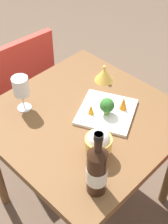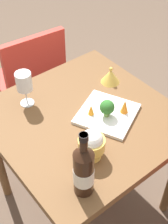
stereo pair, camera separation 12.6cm
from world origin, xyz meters
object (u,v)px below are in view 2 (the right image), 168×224
rice_bowl (92,144)px  carrot_garnish_left (91,110)px  chair_by_wall (32,76)px  wine_glass (24,82)px  rice_bowl_lid (111,76)px  serving_plate (107,114)px  broccoli_floret (107,108)px  carrot_garnish_right (125,106)px  wine_bottle (84,171)px

rice_bowl → carrot_garnish_left: size_ratio=2.57×
chair_by_wall → wine_glass: wine_glass is taller
rice_bowl_lid → serving_plate: bearing=-135.4°
chair_by_wall → rice_bowl_lid: bearing=-67.6°
rice_bowl → broccoli_floret: rice_bowl is taller
rice_bowl_lid → serving_plate: 0.26m
chair_by_wall → rice_bowl_lid: size_ratio=8.50×
rice_bowl_lid → carrot_garnish_right: 0.25m
rice_bowl → rice_bowl_lid: (0.39, 0.32, -0.04)m
wine_bottle → serving_plate: (0.34, 0.25, -0.11)m
chair_by_wall → serving_plate: size_ratio=2.55×
wine_bottle → wine_glass: wine_bottle is taller
wine_glass → carrot_garnish_left: (0.18, -0.27, -0.09)m
wine_bottle → carrot_garnish_right: 0.45m
wine_glass → rice_bowl_lid: 0.46m
rice_bowl → wine_bottle: bearing=-139.6°
chair_by_wall → wine_bottle: bearing=-104.9°
serving_plate → broccoli_floret: size_ratio=3.89×
rice_bowl_lid → chair_by_wall: bearing=107.6°
wine_bottle → rice_bowl_lid: (0.52, 0.42, -0.08)m
wine_bottle → broccoli_floret: (0.32, 0.23, -0.05)m
wine_glass → wine_bottle: bearing=-99.0°
serving_plate → carrot_garnish_right: (0.07, -0.04, 0.04)m
broccoli_floret → carrot_garnish_left: 0.08m
wine_bottle → rice_bowl_lid: 0.67m
rice_bowl → rice_bowl_lid: rice_bowl is taller
chair_by_wall → wine_bottle: 1.07m
serving_plate → chair_by_wall: bearing=89.3°
serving_plate → carrot_garnish_left: size_ratio=6.05×
chair_by_wall → wine_bottle: wine_bottle is taller
serving_plate → carrot_garnish_left: (-0.07, 0.04, 0.04)m
serving_plate → carrot_garnish_left: 0.08m
carrot_garnish_left → chair_by_wall: bearing=83.8°
serving_plate → broccoli_floret: bearing=-140.0°
rice_bowl → carrot_garnish_left: bearing=50.8°
rice_bowl → rice_bowl_lid: size_ratio=1.42×
chair_by_wall → carrot_garnish_right: 0.81m
broccoli_floret → carrot_garnish_right: bearing=-22.1°
carrot_garnish_left → carrot_garnish_right: 0.16m
serving_plate → broccoli_floret: 0.06m
carrot_garnish_right → rice_bowl_lid: bearing=62.7°
carrot_garnish_right → wine_glass: bearing=131.9°
wine_glass → carrot_garnish_right: bearing=-48.1°
carrot_garnish_right → rice_bowl: bearing=-161.0°
wine_bottle → carrot_garnish_right: bearing=26.6°
rice_bowl_lid → carrot_garnish_left: rice_bowl_lid is taller
serving_plate → carrot_garnish_right: size_ratio=4.79×
wine_bottle → rice_bowl_lid: size_ratio=3.06×
broccoli_floret → carrot_garnish_left: size_ratio=1.56×
chair_by_wall → rice_bowl: 0.93m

